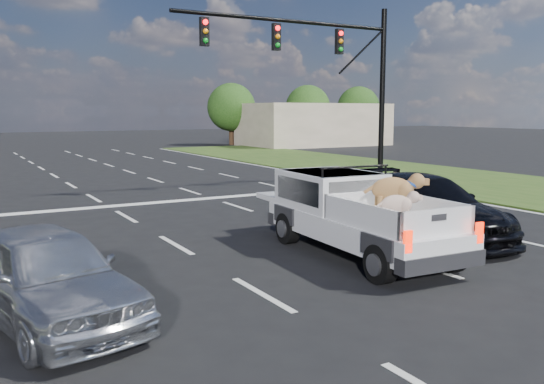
{
  "coord_description": "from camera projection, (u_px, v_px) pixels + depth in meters",
  "views": [
    {
      "loc": [
        -6.08,
        -7.91,
        2.95
      ],
      "look_at": [
        -0.43,
        2.0,
        1.34
      ],
      "focal_mm": 38.0,
      "sensor_mm": 36.0,
      "label": 1
    }
  ],
  "objects": [
    {
      "name": "tree_far_d",
      "position": [
        231.0,
        107.0,
        50.27
      ],
      "size": [
        4.2,
        4.2,
        5.4
      ],
      "color": "#332114",
      "rests_on": "ground"
    },
    {
      "name": "ground",
      "position": [
        349.0,
        279.0,
        10.2
      ],
      "size": [
        160.0,
        160.0,
        0.0
      ],
      "primitive_type": "plane",
      "color": "black",
      "rests_on": "ground"
    },
    {
      "name": "pickup_truck",
      "position": [
        355.0,
        213.0,
        11.89
      ],
      "size": [
        2.08,
        5.01,
        1.84
      ],
      "rotation": [
        0.0,
        0.0,
        -0.06
      ],
      "color": "black",
      "rests_on": "ground"
    },
    {
      "name": "tree_far_e",
      "position": [
        308.0,
        108.0,
        54.2
      ],
      "size": [
        4.2,
        4.2,
        5.4
      ],
      "color": "#332114",
      "rests_on": "ground"
    },
    {
      "name": "black_coupe",
      "position": [
        423.0,
        207.0,
        13.45
      ],
      "size": [
        2.66,
        5.26,
        1.46
      ],
      "primitive_type": "imported",
      "rotation": [
        0.0,
        0.0,
        -0.12
      ],
      "color": "black",
      "rests_on": "ground"
    },
    {
      "name": "silver_sedan",
      "position": [
        46.0,
        275.0,
        8.03
      ],
      "size": [
        2.47,
        4.29,
        1.37
      ],
      "primitive_type": "imported",
      "rotation": [
        0.0,
        0.0,
        0.22
      ],
      "color": "silver",
      "rests_on": "ground"
    },
    {
      "name": "grass_shoulder_right",
      "position": [
        528.0,
        189.0,
        21.73
      ],
      "size": [
        8.0,
        60.0,
        0.06
      ],
      "primitive_type": "cube",
      "color": "#274816",
      "rests_on": "ground"
    },
    {
      "name": "traffic_signal",
      "position": [
        335.0,
        65.0,
        22.1
      ],
      "size": [
        9.11,
        0.31,
        7.0
      ],
      "color": "black",
      "rests_on": "ground"
    },
    {
      "name": "building_right",
      "position": [
        314.0,
        125.0,
        49.99
      ],
      "size": [
        12.0,
        7.0,
        3.6
      ],
      "primitive_type": "cube",
      "color": "#C6B297",
      "rests_on": "ground"
    },
    {
      "name": "tree_far_f",
      "position": [
        358.0,
        108.0,
        57.14
      ],
      "size": [
        4.2,
        4.2,
        5.4
      ],
      "color": "#332114",
      "rests_on": "ground"
    },
    {
      "name": "road_markings",
      "position": [
        203.0,
        219.0,
        15.84
      ],
      "size": [
        17.75,
        60.0,
        0.01
      ],
      "color": "silver",
      "rests_on": "ground"
    }
  ]
}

